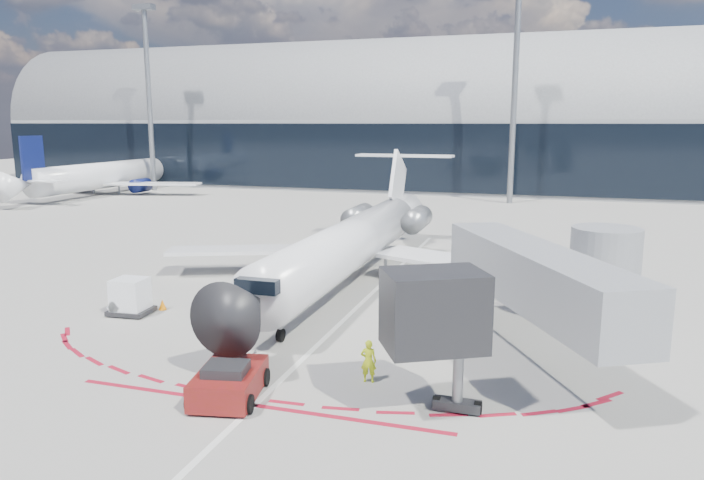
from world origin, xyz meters
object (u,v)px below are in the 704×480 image
(regional_jet, at_px, (354,241))
(uld_container, at_px, (130,297))
(pushback_tug, at_px, (229,382))
(ramp_worker, at_px, (368,361))

(regional_jet, relative_size, uld_container, 14.60)
(regional_jet, height_order, uld_container, regional_jet)
(pushback_tug, relative_size, ramp_worker, 3.26)
(ramp_worker, bearing_deg, pushback_tug, 25.68)
(ramp_worker, bearing_deg, regional_jet, -78.20)
(uld_container, bearing_deg, regional_jet, 43.11)
(pushback_tug, height_order, ramp_worker, ramp_worker)
(pushback_tug, xyz_separation_m, ramp_worker, (4.33, 2.82, 0.22))
(regional_jet, height_order, ramp_worker, regional_jet)
(regional_jet, bearing_deg, pushback_tug, -87.92)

